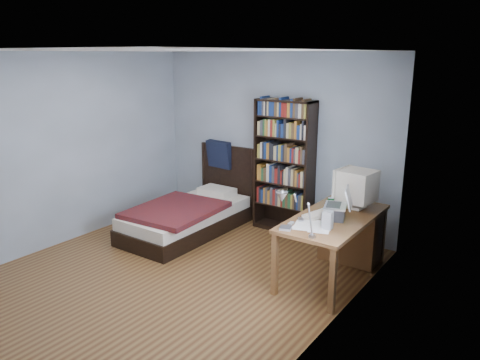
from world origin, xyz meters
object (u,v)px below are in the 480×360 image
at_px(soda_can, 331,203).
at_px(keyboard, 321,214).
at_px(bed, 190,213).
at_px(desk_lamp, 287,201).
at_px(crt_monitor, 356,186).
at_px(bookshelf, 284,166).
at_px(desk, 348,232).
at_px(speaker, 328,220).
at_px(laptop, 337,210).

bearing_deg(soda_can, keyboard, -87.07).
bearing_deg(bed, keyboard, -6.29).
distance_m(desk_lamp, soda_can, 1.31).
distance_m(crt_monitor, bookshelf, 1.38).
bearing_deg(desk, bed, -173.84).
bearing_deg(speaker, bed, 161.74).
relative_size(speaker, soda_can, 1.45).
bearing_deg(laptop, bed, 174.00).
bearing_deg(crt_monitor, desk, -168.39).
xyz_separation_m(desk, soda_can, (-0.15, -0.20, 0.38)).
xyz_separation_m(keyboard, speaker, (0.23, -0.33, 0.08)).
bearing_deg(keyboard, soda_can, 107.07).
bearing_deg(desk_lamp, desk, 89.02).
xyz_separation_m(speaker, soda_can, (-0.24, 0.61, -0.03)).
xyz_separation_m(desk_lamp, bed, (-2.24, 1.21, -0.91)).
relative_size(laptop, bed, 0.19).
bearing_deg(bookshelf, laptop, -39.65).
bearing_deg(bookshelf, desk_lamp, -59.59).
relative_size(crt_monitor, desk_lamp, 0.83).
bearing_deg(bed, desk_lamp, -28.37).
relative_size(desk, bookshelf, 0.82).
height_order(laptop, bed, bed).
relative_size(bookshelf, bed, 0.91).
relative_size(crt_monitor, laptop, 1.19).
relative_size(keyboard, soda_can, 3.44).
distance_m(desk, keyboard, 0.60).
distance_m(desk_lamp, keyboard, 1.07).
xyz_separation_m(crt_monitor, keyboard, (-0.19, -0.49, -0.24)).
distance_m(speaker, bookshelf, 1.89).
xyz_separation_m(desk, keyboard, (-0.13, -0.48, 0.33)).
xyz_separation_m(crt_monitor, soda_can, (-0.20, -0.21, -0.19)).
xyz_separation_m(keyboard, soda_can, (-0.01, 0.28, 0.05)).
distance_m(crt_monitor, keyboard, 0.58).
distance_m(keyboard, bed, 2.20).
bearing_deg(crt_monitor, keyboard, -111.06).
distance_m(desk, desk_lamp, 1.64).
height_order(crt_monitor, keyboard, crt_monitor).
relative_size(keyboard, bed, 0.22).
relative_size(desk, keyboard, 3.40).
relative_size(desk_lamp, bookshelf, 0.29).
height_order(desk_lamp, keyboard, desk_lamp).
bearing_deg(desk_lamp, crt_monitor, 86.78).
distance_m(laptop, desk_lamp, 1.03).
height_order(laptop, desk_lamp, desk_lamp).
bearing_deg(laptop, desk_lamp, -94.63).
distance_m(laptop, speaker, 0.33).
bearing_deg(soda_can, bookshelf, 144.45).
bearing_deg(laptop, keyboard, 177.42).
height_order(laptop, keyboard, laptop).
bearing_deg(speaker, keyboard, 119.71).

